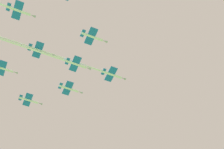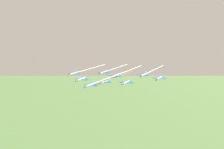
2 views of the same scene
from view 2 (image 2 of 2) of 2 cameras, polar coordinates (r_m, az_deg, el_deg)
jet_lead at (r=201.48m, az=-1.77°, el=-1.14°), size 57.66×27.99×2.74m
jet_port_inner at (r=194.17m, az=2.75°, el=-1.55°), size 12.91×10.05×2.74m
jet_starboard_inner at (r=209.78m, az=-5.99°, el=-0.93°), size 12.91×10.05×2.74m
jet_port_outer at (r=216.65m, az=0.28°, el=-0.71°), size 53.25×25.99×2.74m
jet_starboard_outer at (r=204.31m, az=9.11°, el=-0.71°), size 12.91×10.05×2.74m
jet_center_rear at (r=247.24m, az=-5.32°, el=0.77°), size 56.16×27.30×2.74m
jet_port_trail at (r=235.78m, az=2.50°, el=0.45°), size 58.49×28.36×2.74m
jet_starboard_trail at (r=241.35m, az=7.43°, el=0.53°), size 55.47×26.99×2.74m
jet_tail_end at (r=253.18m, az=-0.10°, el=0.92°), size 53.40×26.05×2.74m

